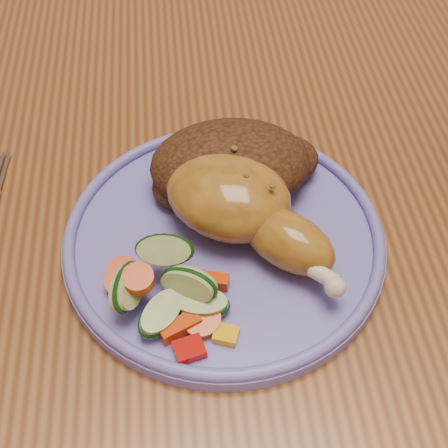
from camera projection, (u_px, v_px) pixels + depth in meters
name	position (u px, v px, depth m)	size (l,w,h in m)	color
ground	(274.00, 428.00, 1.19)	(4.00, 4.00, 0.00)	#53301C
dining_table	(311.00, 186.00, 0.68)	(0.90, 1.40, 0.75)	brown
chair_far	(241.00, 17.00, 1.22)	(0.42, 0.42, 0.91)	#4C2D16
plate	(224.00, 240.00, 0.52)	(0.27, 0.27, 0.01)	#655CBA
plate_rim	(224.00, 232.00, 0.51)	(0.26, 0.26, 0.01)	#655CBA
chicken_leg	(242.00, 205.00, 0.50)	(0.16, 0.17, 0.06)	#A56C22
rice_pilaf	(234.00, 166.00, 0.53)	(0.15, 0.10, 0.06)	#442311
vegetable_pile	(167.00, 291.00, 0.46)	(0.10, 0.10, 0.05)	#A50A05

